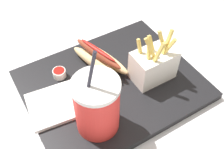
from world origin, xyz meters
The scene contains 7 objects.
ground_plane centered at (0.00, 0.00, -0.01)m, with size 2.40×2.40×0.02m, color silver.
food_tray centered at (0.00, 0.00, 0.01)m, with size 0.44×0.36×0.02m, color black.
soda_cup centered at (0.09, 0.09, 0.09)m, with size 0.10×0.10×0.23m.
fries_basket centered at (-0.10, 0.04, 0.07)m, with size 0.11×0.07×0.15m.
hot_dog_1 centered at (0.00, -0.07, 0.04)m, with size 0.11×0.19×0.06m.
ketchup_cup_1 centered at (0.11, -0.09, 0.03)m, with size 0.03×0.03×0.02m.
napkin_stack centered at (0.16, -0.01, 0.03)m, with size 0.13×0.11×0.01m, color white.
Camera 1 is at (0.24, 0.40, 0.57)m, focal length 44.16 mm.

